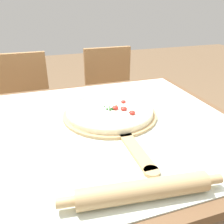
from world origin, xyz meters
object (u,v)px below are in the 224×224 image
(pizza_peel, at_px, (111,116))
(rolling_pin, at_px, (143,190))
(chair_left, at_px, (25,106))
(chair_right, at_px, (111,96))
(pizza, at_px, (110,110))

(pizza_peel, xyz_separation_m, rolling_pin, (-0.06, -0.46, 0.02))
(chair_left, bearing_deg, pizza_peel, -64.28)
(pizza_peel, bearing_deg, rolling_pin, -98.02)
(pizza_peel, xyz_separation_m, chair_right, (0.27, 0.85, -0.26))
(chair_left, xyz_separation_m, chair_right, (0.67, -0.00, 0.00))
(pizza_peel, relative_size, chair_right, 0.71)
(rolling_pin, relative_size, chair_left, 0.49)
(chair_left, distance_m, chair_right, 0.67)
(rolling_pin, bearing_deg, chair_right, 75.59)
(chair_left, bearing_deg, rolling_pin, -75.03)
(pizza_peel, xyz_separation_m, chair_left, (-0.40, 0.85, -0.26))
(rolling_pin, bearing_deg, pizza, 82.29)
(pizza, bearing_deg, chair_left, 115.52)
(pizza, distance_m, chair_left, 0.96)
(chair_left, height_order, chair_right, same)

